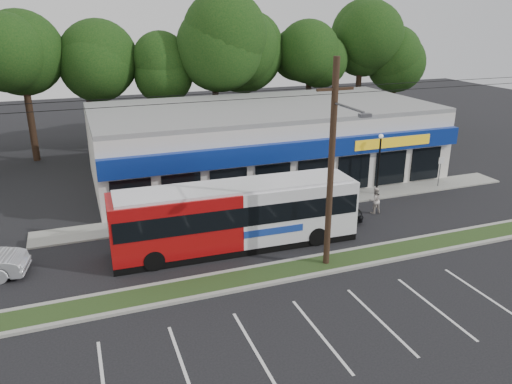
{
  "coord_description": "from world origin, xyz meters",
  "views": [
    {
      "loc": [
        -7.91,
        -18.41,
        11.73
      ],
      "look_at": [
        0.8,
        5.0,
        2.75
      ],
      "focal_mm": 35.0,
      "sensor_mm": 36.0,
      "label": 1
    }
  ],
  "objects": [
    {
      "name": "ground",
      "position": [
        0.0,
        0.0,
        0.0
      ],
      "size": [
        120.0,
        120.0,
        0.0
      ],
      "primitive_type": "plane",
      "color": "black",
      "rests_on": "ground"
    },
    {
      "name": "utility_pole",
      "position": [
        2.83,
        0.93,
        5.41
      ],
      "size": [
        50.0,
        2.77,
        10.0
      ],
      "color": "black",
      "rests_on": "ground"
    },
    {
      "name": "car_dark",
      "position": [
        5.35,
        5.5,
        0.75
      ],
      "size": [
        4.49,
        2.0,
        1.5
      ],
      "primitive_type": "imported",
      "rotation": [
        0.0,
        0.0,
        1.52
      ],
      "color": "black",
      "rests_on": "ground"
    },
    {
      "name": "tree_line",
      "position": [
        4.0,
        26.0,
        8.42
      ],
      "size": [
        46.76,
        6.76,
        11.83
      ],
      "color": "black",
      "rests_on": "ground"
    },
    {
      "name": "pedestrian_b",
      "position": [
        9.0,
        6.0,
        0.84
      ],
      "size": [
        0.84,
        0.67,
        1.68
      ],
      "primitive_type": "imported",
      "rotation": [
        0.0,
        0.0,
        3.1
      ],
      "color": "beige",
      "rests_on": "ground"
    },
    {
      "name": "sidewalk",
      "position": [
        5.0,
        9.0,
        0.05
      ],
      "size": [
        32.0,
        2.2,
        0.1
      ],
      "primitive_type": "cube",
      "color": "#9E9E93",
      "rests_on": "ground"
    },
    {
      "name": "lamp_post",
      "position": [
        11.0,
        8.8,
        2.67
      ],
      "size": [
        0.3,
        0.3,
        4.25
      ],
      "color": "black",
      "rests_on": "ground"
    },
    {
      "name": "curb_north",
      "position": [
        0.0,
        1.85,
        0.07
      ],
      "size": [
        40.0,
        0.25,
        0.14
      ],
      "primitive_type": "cube",
      "color": "#9E9E93",
      "rests_on": "ground"
    },
    {
      "name": "curb_south",
      "position": [
        0.0,
        0.15,
        0.07
      ],
      "size": [
        40.0,
        0.25,
        0.14
      ],
      "primitive_type": "cube",
      "color": "#9E9E93",
      "rests_on": "ground"
    },
    {
      "name": "metrobus",
      "position": [
        -0.49,
        4.5,
        1.84
      ],
      "size": [
        12.99,
        3.12,
        3.47
      ],
      "rotation": [
        0.0,
        0.0,
        -0.03
      ],
      "color": "#A70C0E",
      "rests_on": "ground"
    },
    {
      "name": "pedestrian_a",
      "position": [
        2.0,
        8.5,
        0.83
      ],
      "size": [
        0.72,
        0.63,
        1.66
      ],
      "primitive_type": "imported",
      "rotation": [
        0.0,
        0.0,
        3.62
      ],
      "color": "silver",
      "rests_on": "ground"
    },
    {
      "name": "sign_post",
      "position": [
        16.0,
        8.57,
        1.56
      ],
      "size": [
        0.45,
        0.1,
        2.23
      ],
      "color": "#59595E",
      "rests_on": "ground"
    },
    {
      "name": "grass_strip",
      "position": [
        0.0,
        1.0,
        0.06
      ],
      "size": [
        40.0,
        1.6,
        0.12
      ],
      "primitive_type": "cube",
      "color": "#223716",
      "rests_on": "ground"
    },
    {
      "name": "strip_mall",
      "position": [
        5.5,
        15.91,
        2.65
      ],
      "size": [
        25.0,
        12.55,
        5.3
      ],
      "color": "silver",
      "rests_on": "ground"
    }
  ]
}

